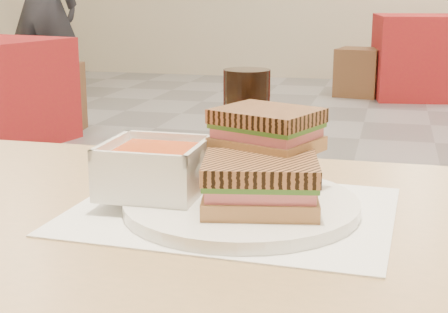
% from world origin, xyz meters
% --- Properties ---
extents(main_table, '(1.21, 0.71, 0.75)m').
position_xyz_m(main_table, '(-0.13, -2.06, 0.64)').
color(main_table, '#A47B4E').
rests_on(main_table, ground).
extents(tray_liner, '(0.40, 0.32, 0.00)m').
position_xyz_m(tray_liner, '(0.02, -2.00, 0.75)').
color(tray_liner, white).
rests_on(tray_liner, main_table).
extents(plate, '(0.29, 0.29, 0.02)m').
position_xyz_m(plate, '(0.03, -2.00, 0.76)').
color(plate, white).
rests_on(plate, tray_liner).
extents(soup_bowl, '(0.12, 0.12, 0.06)m').
position_xyz_m(soup_bowl, '(-0.08, -2.00, 0.80)').
color(soup_bowl, white).
rests_on(soup_bowl, plate).
extents(panini_lower, '(0.15, 0.13, 0.06)m').
position_xyz_m(panini_lower, '(0.06, -2.03, 0.80)').
color(panini_lower, '#AD7F51').
rests_on(panini_lower, plate).
extents(panini_upper, '(0.15, 0.14, 0.05)m').
position_xyz_m(panini_upper, '(0.05, -1.95, 0.84)').
color(panini_upper, '#AD7F51').
rests_on(panini_upper, panini_lower).
extents(cola_glass, '(0.07, 0.07, 0.15)m').
position_xyz_m(cola_glass, '(-0.01, -1.79, 0.83)').
color(cola_glass, black).
rests_on(cola_glass, main_table).
extents(bg_table_2, '(0.99, 0.99, 0.77)m').
position_xyz_m(bg_table_2, '(0.46, 3.91, 0.39)').
color(bg_table_2, maroon).
rests_on(bg_table_2, ground).
extents(bg_chair_0r, '(0.49, 0.49, 0.49)m').
position_xyz_m(bg_chair_0r, '(-2.19, 1.54, 0.25)').
color(bg_chair_0r, brown).
rests_on(bg_chair_0r, ground).
extents(bg_chair_2l, '(0.48, 0.48, 0.46)m').
position_xyz_m(bg_chair_2l, '(-0.12, 3.83, 0.23)').
color(bg_chair_2l, brown).
rests_on(bg_chair_2l, ground).
extents(patron_a, '(0.66, 0.45, 1.77)m').
position_xyz_m(patron_a, '(-2.79, 2.61, 0.89)').
color(patron_a, black).
rests_on(patron_a, ground).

